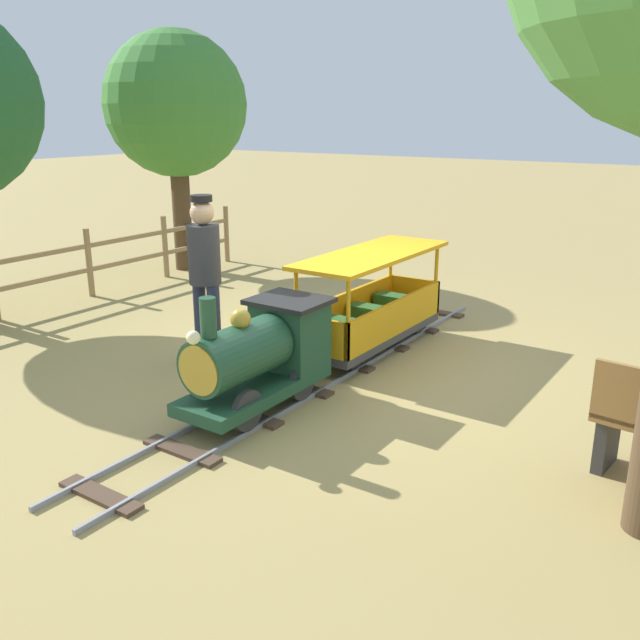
# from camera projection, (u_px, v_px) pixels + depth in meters

# --- Properties ---
(ground_plane) EXTENTS (60.00, 60.00, 0.00)m
(ground_plane) POSITION_uv_depth(u_px,v_px,m) (339.00, 367.00, 6.50)
(ground_plane) COLOR #A38C51
(track) EXTENTS (0.66, 5.70, 0.04)m
(track) POSITION_uv_depth(u_px,v_px,m) (322.00, 375.00, 6.25)
(track) COLOR gray
(track) RESTS_ON ground_plane
(locomotive) EXTENTS (0.62, 1.45, 1.03)m
(locomotive) POSITION_uv_depth(u_px,v_px,m) (260.00, 353.00, 5.43)
(locomotive) COLOR #1E472D
(locomotive) RESTS_ON ground_plane
(passenger_car) EXTENTS (0.72, 2.00, 0.97)m
(passenger_car) POSITION_uv_depth(u_px,v_px,m) (371.00, 310.00, 6.85)
(passenger_car) COLOR #3F3F3F
(passenger_car) RESTS_ON ground_plane
(conductor_person) EXTENTS (0.30, 0.30, 1.62)m
(conductor_person) POSITION_uv_depth(u_px,v_px,m) (205.00, 267.00, 6.31)
(conductor_person) COLOR #282D47
(conductor_person) RESTS_ON ground_plane
(oak_tree_distant) EXTENTS (2.09, 2.09, 3.50)m
(oak_tree_distant) POSITION_uv_depth(u_px,v_px,m) (176.00, 106.00, 9.90)
(oak_tree_distant) COLOR #4C3823
(oak_tree_distant) RESTS_ON ground_plane
(fence_section) EXTENTS (0.08, 6.78, 0.90)m
(fence_section) POSITION_uv_depth(u_px,v_px,m) (44.00, 270.00, 8.34)
(fence_section) COLOR #93754C
(fence_section) RESTS_ON ground_plane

